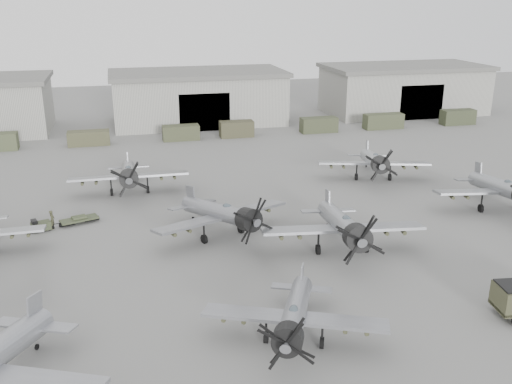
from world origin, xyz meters
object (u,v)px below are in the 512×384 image
Objects in this scene: aircraft_mid_2 at (344,226)px; tug_trailer at (56,223)px; aircraft_near_1 at (294,316)px; aircraft_mid_3 at (504,189)px; aircraft_far_0 at (129,174)px; aircraft_mid_1 at (223,214)px; aircraft_far_1 at (374,161)px; ground_crew at (52,220)px.

tug_trailer is at bearing 162.07° from aircraft_mid_2.
aircraft_mid_3 reaches higher than aircraft_near_1.
aircraft_mid_2 reaches higher than aircraft_far_0.
aircraft_mid_1 is 10.59m from aircraft_mid_2.
aircraft_near_1 is at bearing -74.68° from tug_trailer.
aircraft_mid_3 is (27.00, 17.13, 0.34)m from aircraft_near_1.
aircraft_near_1 is 0.87× the size of aircraft_far_1.
aircraft_mid_2 is at bearing 79.49° from aircraft_near_1.
aircraft_near_1 is at bearing -108.56° from aircraft_mid_1.
aircraft_mid_2 reaches higher than ground_crew.
tug_trailer is (-42.80, 6.19, -1.97)m from aircraft_mid_3.
aircraft_mid_3 is 38.54m from aircraft_far_0.
aircraft_mid_2 is 1.06× the size of aircraft_far_1.
aircraft_mid_3 is 1.04× the size of aircraft_far_1.
aircraft_near_1 is 0.88× the size of aircraft_mid_1.
ground_crew is at bearing -130.72° from aircraft_far_0.
aircraft_mid_2 is at bearing -106.35° from ground_crew.
aircraft_mid_2 is 25.80m from aircraft_far_0.
aircraft_mid_3 is at bearing 23.61° from aircraft_mid_2.
aircraft_far_1 is (11.07, 17.97, -0.13)m from aircraft_mid_2.
aircraft_mid_1 reaches higher than tug_trailer.
aircraft_far_0 is (-35.80, 14.27, -0.09)m from aircraft_mid_3.
aircraft_mid_3 is 14.94m from aircraft_far_1.
aircraft_mid_2 is at bearing -48.70° from aircraft_far_0.
aircraft_far_1 reaches higher than tug_trailer.
ground_crew is at bearing -177.68° from aircraft_mid_3.
ground_crew reaches higher than tug_trailer.
tug_trailer is at bearing -153.68° from aircraft_far_1.
aircraft_mid_1 is 0.93× the size of aircraft_mid_2.
tug_trailer is (-14.71, 6.05, -1.89)m from aircraft_mid_1.
aircraft_far_0 reaches higher than tug_trailer.
aircraft_mid_1 reaches higher than aircraft_near_1.
aircraft_near_1 is 0.84× the size of aircraft_mid_3.
aircraft_near_1 is 17.31m from aircraft_mid_1.
tug_trailer is (-7.01, -8.08, -1.87)m from aircraft_far_0.
ground_crew is (-0.26, -0.13, 0.44)m from tug_trailer.
ground_crew is (-35.10, -6.58, -1.45)m from aircraft_far_1.
aircraft_far_0 reaches higher than ground_crew.
aircraft_mid_3 is (28.10, -0.14, 0.08)m from aircraft_mid_1.
ground_crew is (-7.27, -8.21, -1.43)m from aircraft_far_0.
aircraft_mid_2 is 1.02× the size of aircraft_mid_3.
aircraft_mid_3 reaches higher than aircraft_mid_1.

